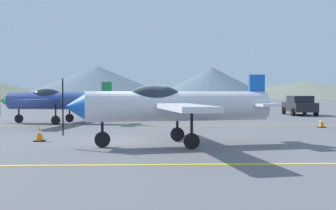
# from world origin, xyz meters

# --- Properties ---
(ground_plane) EXTENTS (400.00, 400.00, 0.00)m
(ground_plane) POSITION_xyz_m (0.00, 0.00, 0.00)
(ground_plane) COLOR slate
(apron_line_near) EXTENTS (80.00, 0.16, 0.01)m
(apron_line_near) POSITION_xyz_m (0.00, -4.37, 0.01)
(apron_line_near) COLOR yellow
(apron_line_near) RESTS_ON ground_plane
(apron_line_far) EXTENTS (80.00, 0.16, 0.01)m
(apron_line_far) POSITION_xyz_m (0.00, 7.29, 0.01)
(apron_line_far) COLOR yellow
(apron_line_far) RESTS_ON ground_plane
(airplane_near) EXTENTS (7.29, 8.35, 2.50)m
(airplane_near) POSITION_xyz_m (1.27, -0.80, 1.41)
(airplane_near) COLOR silver
(airplane_near) RESTS_ON ground_plane
(airplane_mid) EXTENTS (7.29, 8.35, 2.50)m
(airplane_mid) POSITION_xyz_m (-5.31, 9.02, 1.41)
(airplane_mid) COLOR #33478C
(airplane_mid) RESTS_ON ground_plane
(car_sedan) EXTENTS (2.29, 4.43, 1.62)m
(car_sedan) POSITION_xyz_m (12.80, 17.06, 0.84)
(car_sedan) COLOR black
(car_sedan) RESTS_ON ground_plane
(traffic_cone_front) EXTENTS (0.36, 0.36, 0.59)m
(traffic_cone_front) POSITION_xyz_m (9.55, 5.70, 0.29)
(traffic_cone_front) COLOR black
(traffic_cone_front) RESTS_ON ground_plane
(traffic_cone_side) EXTENTS (0.36, 0.36, 0.59)m
(traffic_cone_side) POSITION_xyz_m (-3.66, 0.48, 0.29)
(traffic_cone_side) COLOR black
(traffic_cone_side) RESTS_ON ground_plane
(hill_centerleft) EXTENTS (68.23, 68.23, 13.78)m
(hill_centerleft) POSITION_xyz_m (-24.48, 150.15, 6.89)
(hill_centerleft) COLOR slate
(hill_centerleft) RESTS_ON ground_plane
(hill_centerright) EXTENTS (54.10, 54.10, 13.82)m
(hill_centerright) POSITION_xyz_m (26.59, 156.40, 6.91)
(hill_centerright) COLOR slate
(hill_centerright) RESTS_ON ground_plane
(hill_right) EXTENTS (85.25, 85.25, 7.10)m
(hill_right) POSITION_xyz_m (66.54, 148.38, 3.55)
(hill_right) COLOR slate
(hill_right) RESTS_ON ground_plane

